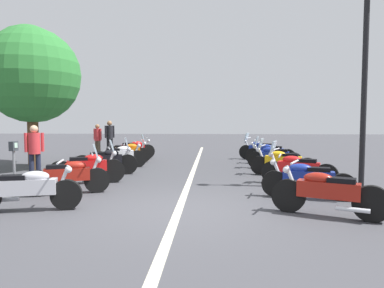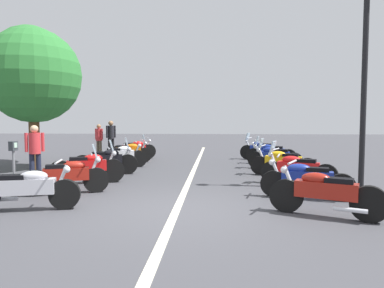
% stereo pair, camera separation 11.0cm
% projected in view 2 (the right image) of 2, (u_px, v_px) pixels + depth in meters
% --- Properties ---
extents(ground_plane, '(80.00, 80.00, 0.00)m').
position_uv_depth(ground_plane, '(176.00, 210.00, 6.84)').
color(ground_plane, '#424247').
extents(lane_centre_stripe, '(22.16, 0.16, 0.01)m').
position_uv_depth(lane_centre_stripe, '(193.00, 172.00, 12.01)').
color(lane_centre_stripe, beige).
rests_on(lane_centre_stripe, ground_plane).
extents(motorcycle_left_row_0, '(0.79, 2.08, 0.98)m').
position_uv_depth(motorcycle_left_row_0, '(25.00, 188.00, 6.75)').
color(motorcycle_left_row_0, black).
rests_on(motorcycle_left_row_0, ground_plane).
extents(motorcycle_left_row_1, '(0.95, 1.90, 1.20)m').
position_uv_depth(motorcycle_left_row_1, '(68.00, 175.00, 8.33)').
color(motorcycle_left_row_1, black).
rests_on(motorcycle_left_row_1, ground_plane).
extents(motorcycle_left_row_2, '(0.95, 1.99, 1.23)m').
position_uv_depth(motorcycle_left_row_2, '(88.00, 167.00, 9.71)').
color(motorcycle_left_row_2, black).
rests_on(motorcycle_left_row_2, ground_plane).
extents(motorcycle_left_row_3, '(0.76, 2.08, 1.22)m').
position_uv_depth(motorcycle_left_row_3, '(106.00, 160.00, 11.35)').
color(motorcycle_left_row_3, black).
rests_on(motorcycle_left_row_3, ground_plane).
extents(motorcycle_left_row_4, '(0.89, 2.00, 1.00)m').
position_uv_depth(motorcycle_left_row_4, '(120.00, 156.00, 13.04)').
color(motorcycle_left_row_4, black).
rests_on(motorcycle_left_row_4, ground_plane).
extents(motorcycle_left_row_5, '(0.87, 1.92, 1.20)m').
position_uv_depth(motorcycle_left_row_5, '(129.00, 152.00, 14.65)').
color(motorcycle_left_row_5, black).
rests_on(motorcycle_left_row_5, ground_plane).
extents(motorcycle_left_row_6, '(1.02, 1.94, 1.01)m').
position_uv_depth(motorcycle_left_row_6, '(134.00, 149.00, 16.08)').
color(motorcycle_left_row_6, black).
rests_on(motorcycle_left_row_6, ground_plane).
extents(motorcycle_right_row_0, '(1.05, 1.94, 1.00)m').
position_uv_depth(motorcycle_right_row_0, '(325.00, 192.00, 6.34)').
color(motorcycle_right_row_0, black).
rests_on(motorcycle_right_row_0, ground_plane).
extents(motorcycle_right_row_1, '(0.85, 2.05, 0.99)m').
position_uv_depth(motorcycle_right_row_1, '(306.00, 179.00, 7.82)').
color(motorcycle_right_row_1, black).
rests_on(motorcycle_right_row_1, ground_plane).
extents(motorcycle_right_row_2, '(1.04, 1.94, 1.20)m').
position_uv_depth(motorcycle_right_row_2, '(297.00, 169.00, 9.46)').
color(motorcycle_right_row_2, black).
rests_on(motorcycle_right_row_2, ground_plane).
extents(motorcycle_right_row_3, '(0.96, 2.03, 1.20)m').
position_uv_depth(motorcycle_right_row_3, '(282.00, 162.00, 11.07)').
color(motorcycle_right_row_3, black).
rests_on(motorcycle_right_row_3, ground_plane).
extents(motorcycle_right_row_4, '(0.85, 1.95, 1.20)m').
position_uv_depth(motorcycle_right_row_4, '(274.00, 156.00, 12.69)').
color(motorcycle_right_row_4, black).
rests_on(motorcycle_right_row_4, ground_plane).
extents(motorcycle_right_row_5, '(0.90, 2.00, 1.00)m').
position_uv_depth(motorcycle_right_row_5, '(270.00, 153.00, 14.11)').
color(motorcycle_right_row_5, black).
rests_on(motorcycle_right_row_5, ground_plane).
extents(motorcycle_right_row_6, '(1.02, 1.92, 1.22)m').
position_uv_depth(motorcycle_right_row_6, '(261.00, 150.00, 15.64)').
color(motorcycle_right_row_6, black).
rests_on(motorcycle_right_row_6, ground_plane).
extents(street_lamp_twin_globe, '(0.32, 1.22, 5.45)m').
position_uv_depth(street_lamp_twin_globe, '(365.00, 46.00, 8.73)').
color(street_lamp_twin_globe, black).
rests_on(street_lamp_twin_globe, ground_plane).
extents(parking_meter, '(0.19, 0.15, 1.29)m').
position_uv_depth(parking_meter, '(14.00, 158.00, 8.11)').
color(parking_meter, slate).
rests_on(parking_meter, ground_plane).
extents(bystander_0, '(0.33, 0.46, 1.65)m').
position_uv_depth(bystander_0, '(35.00, 149.00, 10.02)').
color(bystander_0, '#1E2338').
rests_on(bystander_0, ground_plane).
extents(bystander_1, '(0.41, 0.39, 1.78)m').
position_uv_depth(bystander_1, '(111.00, 136.00, 16.95)').
color(bystander_1, black).
rests_on(bystander_1, ground_plane).
extents(bystander_3, '(0.32, 0.47, 1.61)m').
position_uv_depth(bystander_3, '(99.00, 138.00, 17.00)').
color(bystander_3, brown).
rests_on(bystander_3, ground_plane).
extents(roadside_tree_0, '(3.02, 3.02, 5.54)m').
position_uv_depth(roadside_tree_0, '(31.00, 65.00, 13.77)').
color(roadside_tree_0, brown).
rests_on(roadside_tree_0, ground_plane).
extents(roadside_tree_1, '(3.34, 3.34, 5.05)m').
position_uv_depth(roadside_tree_1, '(33.00, 76.00, 12.24)').
color(roadside_tree_1, brown).
rests_on(roadside_tree_1, ground_plane).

